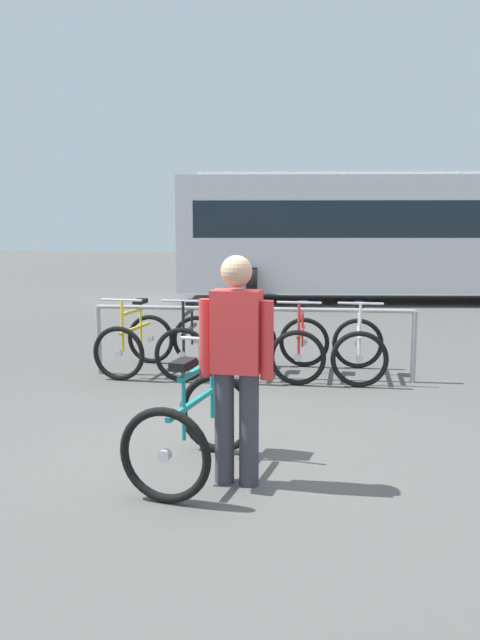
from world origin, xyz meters
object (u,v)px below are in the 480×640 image
(racked_bike_yellow, at_px, (135,343))
(racked_bike_black, at_px, (190,344))
(bus_distant, at_px, (384,230))
(person_with_featured_bike, at_px, (237,360))
(racked_bike_white, at_px, (359,348))
(racked_bike_red, at_px, (301,347))
(featured_bicycle, at_px, (198,414))
(racked_bike_teal, at_px, (245,345))

(racked_bike_yellow, height_order, racked_bike_black, same)
(racked_bike_black, height_order, bus_distant, bus_distant)
(racked_bike_yellow, relative_size, racked_bike_black, 0.95)
(person_with_featured_bike, bearing_deg, racked_bike_white, 78.35)
(racked_bike_red, bearing_deg, featured_bicycle, -96.35)
(racked_bike_yellow, bearing_deg, person_with_featured_bike, -57.74)
(racked_bike_teal, height_order, racked_bike_white, same)
(racked_bike_red, bearing_deg, racked_bike_white, 5.58)
(person_with_featured_bike, bearing_deg, racked_bike_black, 112.25)
(featured_bicycle, xyz_separation_m, person_with_featured_bike, (0.33, -0.17, 0.46))
(racked_bike_teal, bearing_deg, racked_bike_white, 5.58)
(racked_bike_yellow, distance_m, person_with_featured_bike, 3.89)
(racked_bike_yellow, relative_size, featured_bicycle, 0.91)
(racked_bike_yellow, height_order, racked_bike_white, same)
(racked_bike_red, xyz_separation_m, racked_bike_white, (0.70, 0.07, 0.00))
(racked_bike_teal, bearing_deg, racked_bike_yellow, -174.42)
(racked_bike_teal, xyz_separation_m, bus_distant, (1.67, 8.64, 1.37))
(racked_bike_black, bearing_deg, racked_bike_yellow, -174.42)
(racked_bike_black, xyz_separation_m, racked_bike_white, (2.09, 0.20, 0.00))
(racked_bike_red, xyz_separation_m, person_with_featured_bike, (-0.03, -3.46, 0.54))
(racked_bike_white, bearing_deg, racked_bike_red, -174.42)
(racked_bike_teal, distance_m, racked_bike_white, 1.40)
(racked_bike_yellow, height_order, person_with_featured_bike, person_with_featured_bike)
(racked_bike_yellow, height_order, racked_bike_teal, same)
(racked_bike_teal, bearing_deg, racked_bike_red, 5.58)
(racked_bike_red, bearing_deg, bus_distant, 83.51)
(racked_bike_black, distance_m, racked_bike_teal, 0.70)
(person_with_featured_bike, height_order, bus_distant, bus_distant)
(racked_bike_red, bearing_deg, person_with_featured_bike, -90.52)
(person_with_featured_bike, bearing_deg, racked_bike_yellow, 122.26)
(racked_bike_red, height_order, featured_bicycle, same)
(featured_bicycle, height_order, bus_distant, bus_distant)
(racked_bike_teal, xyz_separation_m, racked_bike_red, (0.70, 0.07, -0.00))
(person_with_featured_bike, bearing_deg, racked_bike_teal, 101.08)
(racked_bike_teal, height_order, racked_bike_red, same)
(racked_bike_yellow, relative_size, person_with_featured_bike, 0.67)
(racked_bike_yellow, bearing_deg, racked_bike_black, 5.58)
(racked_bike_red, relative_size, person_with_featured_bike, 0.70)
(racked_bike_white, bearing_deg, racked_bike_teal, -174.42)
(racked_bike_black, bearing_deg, racked_bike_red, 5.58)
(racked_bike_teal, relative_size, person_with_featured_bike, 0.67)
(racked_bike_black, relative_size, bus_distant, 0.11)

